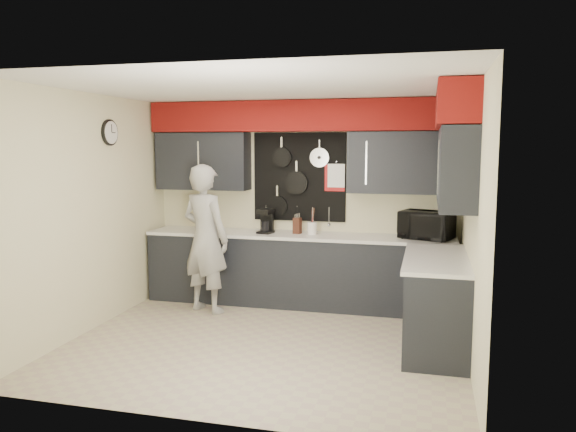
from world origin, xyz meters
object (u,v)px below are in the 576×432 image
(microwave, at_px, (426,225))
(utensil_crock, at_px, (312,228))
(coffee_maker, at_px, (266,221))
(person, at_px, (206,239))
(knife_block, at_px, (297,226))

(microwave, bearing_deg, utensil_crock, -160.65)
(coffee_maker, distance_m, person, 0.83)
(microwave, relative_size, utensil_crock, 3.88)
(microwave, relative_size, knife_block, 2.96)
(microwave, height_order, person, person)
(coffee_maker, height_order, person, person)
(coffee_maker, relative_size, person, 0.17)
(microwave, bearing_deg, person, -148.11)
(coffee_maker, bearing_deg, knife_block, 15.23)
(microwave, xyz_separation_m, person, (-2.61, -0.56, -0.18))
(utensil_crock, distance_m, coffee_maker, 0.60)
(microwave, bearing_deg, knife_block, -160.74)
(microwave, height_order, knife_block, microwave)
(utensil_crock, bearing_deg, knife_block, 178.91)
(person, bearing_deg, utensil_crock, -134.72)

